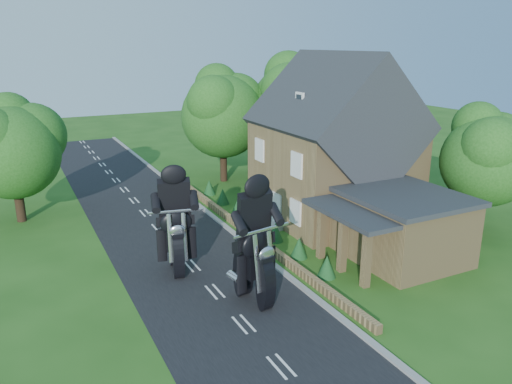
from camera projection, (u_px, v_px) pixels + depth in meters
name	position (u px, v px, depth m)	size (l,w,h in m)	color
ground	(215.00, 292.00, 22.25)	(120.00, 120.00, 0.00)	#234F16
road	(215.00, 292.00, 22.24)	(7.00, 80.00, 0.02)	black
kerb	(286.00, 274.00, 23.80)	(0.30, 80.00, 0.12)	gray
garden_wall	(252.00, 235.00, 28.32)	(0.30, 22.00, 0.40)	#9C7F4F
house	(334.00, 150.00, 30.65)	(9.54, 8.64, 10.24)	#9C7F4F
annex	(400.00, 225.00, 25.31)	(7.05, 5.94, 3.44)	#9C7F4F
tree_annex_side	(491.00, 152.00, 28.37)	(5.64, 5.20, 7.48)	black
tree_house_right	(385.00, 123.00, 35.30)	(6.51, 6.00, 8.40)	black
tree_behind_house	(300.00, 100.00, 40.37)	(7.81, 7.20, 10.08)	black
tree_behind_left	(227.00, 109.00, 38.76)	(6.94, 6.40, 9.16)	black
tree_far_road	(18.00, 144.00, 29.96)	(6.08, 5.60, 7.84)	black
shrub_a	(327.00, 266.00, 23.52)	(0.90, 0.90, 1.10)	#133D1A
shrub_b	(299.00, 248.00, 25.66)	(0.90, 0.90, 1.10)	#133D1A
shrub_c	(276.00, 232.00, 27.79)	(0.90, 0.90, 1.10)	#133D1A
shrub_d	(238.00, 207.00, 32.07)	(0.90, 0.90, 1.10)	#133D1A
shrub_e	(223.00, 196.00, 34.21)	(0.90, 0.90, 1.10)	#133D1A
shrub_f	(209.00, 187.00, 36.35)	(0.90, 0.90, 1.10)	#133D1A
motorcycle_lead	(254.00, 284.00, 21.12)	(0.46, 1.84, 1.71)	black
motorcycle_follow	(177.00, 256.00, 23.98)	(0.44, 1.73, 1.61)	black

